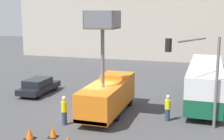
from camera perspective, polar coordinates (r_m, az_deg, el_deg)
ground_plane at (r=22.14m, az=-3.55°, el=-8.22°), size 120.00×120.00×0.00m
building_backdrop_far at (r=50.49m, az=8.88°, el=9.08°), size 44.00×10.00×11.78m
utility_truck at (r=21.87m, az=-0.74°, el=-4.27°), size 2.22×6.96×7.21m
city_bus at (r=26.00m, az=16.69°, el=-1.71°), size 2.50×11.54×3.04m
traffic_light_pole at (r=20.33m, az=15.37°, el=1.00°), size 3.46×3.21×5.69m
road_worker_near_truck at (r=20.24m, az=-8.73°, el=-7.31°), size 0.38×0.38×1.89m
road_worker_directing at (r=21.08m, az=10.14°, el=-6.85°), size 0.38×0.38×1.76m
traffic_cone_near_truck at (r=18.68m, az=-14.83°, el=-11.20°), size 0.59×0.59×0.67m
traffic_cone_far_side at (r=18.65m, az=-10.73°, el=-11.16°), size 0.53×0.53×0.61m
parked_car_curbside at (r=28.22m, az=-13.27°, el=-2.84°), size 1.89×4.59×1.39m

